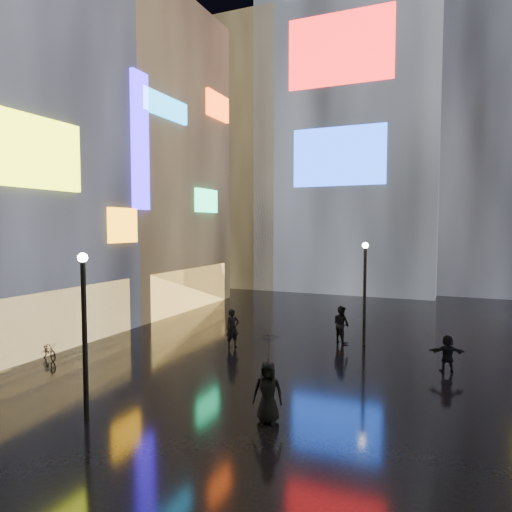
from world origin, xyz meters
The scene contains 13 objects.
ground centered at (0.00, 20.00, 0.00)m, with size 140.00×140.00×0.00m, color black.
building_left_far centered at (-15.98, 26.00, 10.98)m, with size 10.28×12.00×22.00m.
tower_main centered at (-3.00, 43.97, 21.01)m, with size 16.00×14.20×42.00m.
tower_flank_right centered at (9.00, 46.00, 17.00)m, with size 12.00×12.00×34.00m, color black.
tower_flank_left centered at (-14.00, 42.00, 13.00)m, with size 10.00×10.00×26.00m, color black.
lamp_near centered at (-4.28, 8.49, 2.94)m, with size 0.30×0.30×5.20m.
lamp_far centered at (2.14, 20.92, 2.94)m, with size 0.30×0.30×5.20m.
pedestrian_4 centered at (1.06, 10.46, 0.94)m, with size 0.92×0.60×1.88m, color black.
pedestrian_5 centered at (6.07, 17.90, 0.77)m, with size 1.43×0.45×1.54m, color black.
pedestrian_6 centered at (-3.79, 17.87, 0.94)m, with size 0.69×0.45×1.89m, color black.
pedestrian_7 centered at (0.98, 20.86, 0.95)m, with size 0.93×0.72×1.91m, color black.
umbrella_2 centered at (1.06, 10.46, 2.31)m, with size 0.95×0.97×0.87m, color black.
bicycle centered at (-10.50, 12.69, 0.40)m, with size 0.53×1.53×0.80m, color black.
Camera 1 is at (6.11, -2.21, 6.01)m, focal length 32.00 mm.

